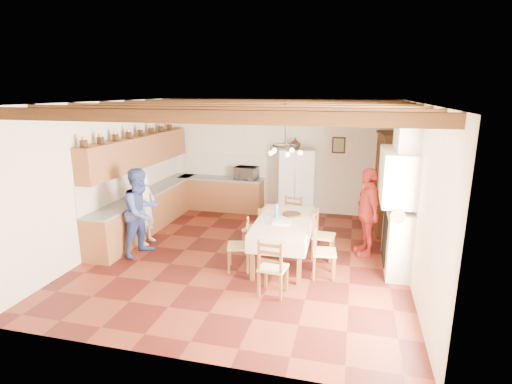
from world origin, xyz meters
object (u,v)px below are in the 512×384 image
chair_right_far (324,235)px  person_woman_blue (141,212)px  chair_right_near (324,251)px  person_man (146,208)px  chair_end_far (290,219)px  microwave (246,173)px  hutch (388,183)px  refrigerator (297,183)px  person_woman_red (367,212)px  chair_left_near (239,245)px  chair_left_far (255,228)px  dining_table (284,224)px  chair_end_near (273,266)px

chair_right_far → person_woman_blue: 3.62m
chair_right_near → person_man: 3.90m
chair_end_far → microwave: size_ratio=1.61×
hutch → person_man: hutch is taller
refrigerator → person_woman_blue: size_ratio=1.00×
chair_right_near → person_woman_red: bearing=-36.8°
chair_left_near → microwave: microwave is taller
chair_right_near → chair_end_far: same height
chair_left_far → chair_right_far: same height
chair_right_far → person_woman_red: bearing=-56.9°
dining_table → refrigerator: bearing=93.5°
dining_table → person_woman_red: person_woman_red is taller
refrigerator → chair_end_near: bearing=-91.4°
dining_table → person_woman_red: bearing=27.0°
person_woman_red → refrigerator: bearing=-158.0°
chair_end_far → refrigerator: bearing=105.6°
hutch → chair_end_near: 4.14m
hutch → chair_left_far: (-2.69, -1.87, -0.67)m
refrigerator → chair_left_near: bearing=-103.4°
chair_end_near → person_woman_blue: (-2.87, 1.00, 0.40)m
dining_table → microwave: size_ratio=3.33×
chair_right_far → person_woman_blue: bearing=105.8°
chair_right_near → chair_right_far: bearing=-0.6°
chair_right_near → microwave: size_ratio=1.61×
chair_end_far → person_man: bearing=-150.8°
chair_left_near → chair_right_near: 1.55m
dining_table → chair_left_near: bearing=-144.6°
chair_right_far → person_woman_blue: (-3.54, -0.64, 0.40)m
dining_table → chair_left_near: chair_left_near is taller
person_man → person_woman_blue: bearing=-160.2°
chair_right_far → chair_left_far: bearing=92.3°
hutch → microwave: (-3.57, 0.74, -0.08)m
refrigerator → chair_end_far: 1.86m
chair_right_near → person_man: bearing=73.3°
chair_end_near → person_woman_blue: person_woman_blue is taller
chair_end_near → person_woman_red: size_ratio=0.54×
refrigerator → chair_left_far: (-0.49, -2.58, -0.40)m
person_man → person_woman_red: person_woman_red is taller
dining_table → chair_left_near: 0.95m
chair_left_far → dining_table: bearing=65.5°
refrigerator → microwave: bearing=174.1°
refrigerator → hutch: 2.33m
dining_table → chair_end_near: bearing=-87.2°
chair_end_near → person_man: 3.46m
hutch → microwave: bearing=163.1°
chair_right_near → chair_end_far: size_ratio=1.00×
dining_table → chair_end_far: (-0.06, 1.21, -0.29)m
dining_table → chair_left_near: size_ratio=2.06×
hutch → chair_end_near: bearing=-123.7°
hutch → chair_left_near: hutch is taller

